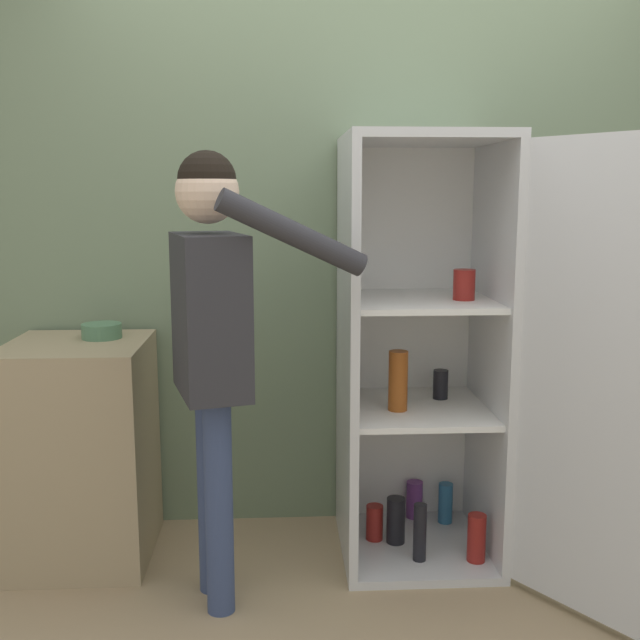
# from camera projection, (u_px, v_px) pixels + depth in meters

# --- Properties ---
(ground_plane) EXTENTS (12.00, 12.00, 0.00)m
(ground_plane) POSITION_uv_depth(u_px,v_px,m) (387.00, 632.00, 2.58)
(ground_plane) COLOR tan
(wall_back) EXTENTS (7.00, 0.06, 2.55)m
(wall_back) POSITION_uv_depth(u_px,v_px,m) (360.00, 244.00, 3.33)
(wall_back) COLOR gray
(wall_back) RESTS_ON ground_plane
(refrigerator) EXTENTS (1.02, 1.17, 1.72)m
(refrigerator) POSITION_uv_depth(u_px,v_px,m) (451.00, 360.00, 2.98)
(refrigerator) COLOR silver
(refrigerator) RESTS_ON ground_plane
(person) EXTENTS (0.70, 0.51, 1.64)m
(person) POSITION_uv_depth(u_px,v_px,m) (213.00, 320.00, 2.62)
(person) COLOR #384770
(person) RESTS_ON ground_plane
(counter) EXTENTS (0.55, 0.58, 0.91)m
(counter) POSITION_uv_depth(u_px,v_px,m) (81.00, 451.00, 3.07)
(counter) COLOR tan
(counter) RESTS_ON ground_plane
(bowl) EXTENTS (0.16, 0.16, 0.06)m
(bowl) POSITION_uv_depth(u_px,v_px,m) (102.00, 331.00, 3.08)
(bowl) COLOR #517F5B
(bowl) RESTS_ON counter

